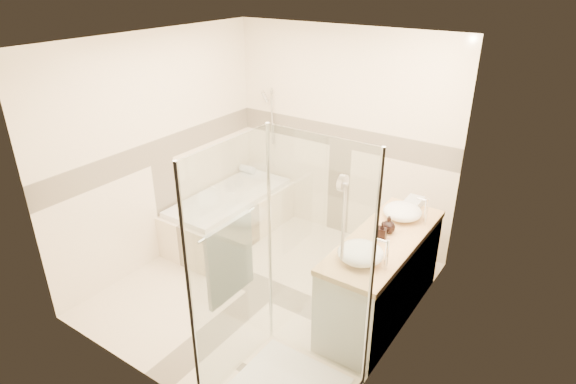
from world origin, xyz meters
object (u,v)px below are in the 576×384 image
Objects in this scene: amenity_bottle_a at (382,231)px; amenity_bottle_b at (389,225)px; shower_enclosure at (277,336)px; vessel_sink_near at (402,211)px; vanity at (381,277)px; vessel_sink_far at (361,253)px; bathtub at (231,213)px.

amenity_bottle_b is at bearing 90.00° from amenity_bottle_a.
amenity_bottle_a is (0.27, 1.22, 0.43)m from shower_enclosure.
vessel_sink_near is at bearing 90.00° from amenity_bottle_a.
amenity_bottle_a reaches higher than vessel_sink_near.
vanity is at bearing -78.54° from amenity_bottle_b.
shower_enclosure is at bearing -99.12° from vessel_sink_near.
shower_enclosure is 11.88× the size of amenity_bottle_a.
amenity_bottle_b is (0.00, 0.15, -0.00)m from amenity_bottle_a.
amenity_bottle_a reaches higher than vessel_sink_far.
shower_enclosure is at bearing -108.75° from vessel_sink_far.
vessel_sink_far is at bearing -90.00° from amenity_bottle_a.
shower_enclosure is 5.31× the size of vessel_sink_far.
vessel_sink_far is (0.00, -0.90, 0.00)m from vessel_sink_near.
vessel_sink_far is at bearing -90.00° from vessel_sink_near.
amenity_bottle_a is at bearing -112.96° from vanity.
shower_enclosure reaches higher than vessel_sink_near.
shower_enclosure is 12.50× the size of amenity_bottle_b.
amenity_bottle_a is (0.00, 0.42, 0.01)m from vessel_sink_far.
vessel_sink_near is 0.96× the size of vessel_sink_far.
amenity_bottle_a reaches higher than vanity.
vessel_sink_near is at bearing 92.67° from vanity.
amenity_bottle_a is at bearing 90.00° from vessel_sink_far.
vanity is at bearing 77.03° from shower_enclosure.
vessel_sink_near reaches higher than bathtub.
vessel_sink_near is 2.26× the size of amenity_bottle_b.
vessel_sink_far is (-0.02, -0.47, 0.50)m from vanity.
amenity_bottle_b is at bearing 101.46° from vanity.
vessel_sink_near reaches higher than vanity.
shower_enclosure reaches higher than vessel_sink_far.
vessel_sink_near is (-0.02, 0.43, 0.50)m from vanity.
bathtub is 2.36m from vessel_sink_far.
amenity_bottle_a reaches higher than amenity_bottle_b.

